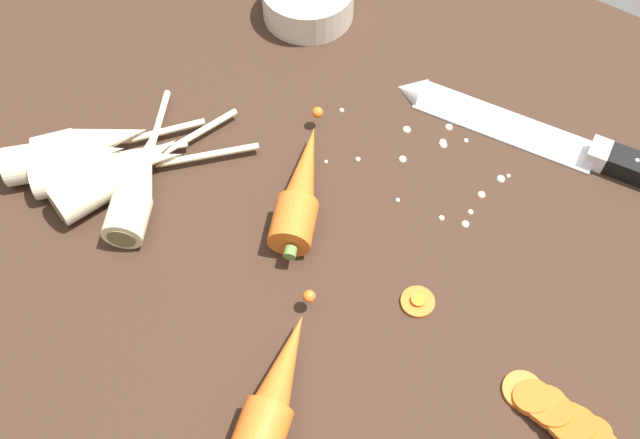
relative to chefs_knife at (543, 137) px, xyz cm
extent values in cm
cube|color=#332116|center=(-13.36, -20.59, -2.65)|extent=(120.00, 90.00, 4.00)
cube|color=silver|center=(-4.18, -0.52, -0.40)|extent=(20.39, 6.83, 0.50)
cone|color=silver|center=(-15.30, -1.90, -0.40)|extent=(3.47, 4.30, 3.96)
cube|color=silver|center=(5.74, 0.71, 0.45)|extent=(2.35, 3.16, 2.20)
sphere|color=silver|center=(9.41, 1.17, 1.55)|extent=(0.50, 0.50, 0.50)
cylinder|color=#D6601E|center=(-15.01, -24.72, 1.45)|extent=(5.93, 6.31, 4.20)
cone|color=#D6601E|center=(-17.57, -19.28, 1.45)|extent=(8.72, 12.56, 3.99)
sphere|color=#D6601E|center=(-21.04, -11.89, 1.45)|extent=(1.20, 1.20, 1.20)
cylinder|color=#5B7F3D|center=(-13.70, -27.52, 1.45)|extent=(1.51, 1.42, 1.20)
cylinder|color=#D6601E|center=(-5.47, -42.53, 1.45)|extent=(5.36, 5.57, 4.20)
cone|color=#D6601E|center=(-7.08, -37.33, 1.45)|extent=(7.04, 11.57, 3.99)
sphere|color=#D6601E|center=(-9.28, -30.26, 1.45)|extent=(1.20, 1.20, 1.20)
cylinder|color=beige|center=(-28.62, -33.30, 1.35)|extent=(5.70, 5.93, 4.00)
cone|color=beige|center=(-31.66, -27.73, 1.35)|extent=(7.23, 8.95, 3.80)
cylinder|color=beige|center=(-34.78, -22.03, 0.45)|extent=(4.83, 8.05, 0.70)
cylinder|color=brown|center=(-27.53, -35.30, 1.35)|extent=(2.60, 1.61, 2.80)
cylinder|color=beige|center=(-34.35, -34.03, 1.35)|extent=(5.25, 5.88, 4.00)
cone|color=beige|center=(-32.37, -27.48, 1.35)|extent=(6.17, 9.49, 3.80)
cylinder|color=beige|center=(-30.34, -20.76, 0.45)|extent=(3.41, 9.28, 0.70)
cylinder|color=brown|center=(-35.06, -36.39, 1.35)|extent=(2.77, 1.10, 2.80)
cylinder|color=beige|center=(-37.61, -33.31, 1.35)|extent=(6.55, 6.64, 4.00)
cone|color=beige|center=(-32.61, -27.84, 1.35)|extent=(9.20, 9.56, 3.80)
cylinder|color=beige|center=(-27.49, -22.24, 0.45)|extent=(7.44, 8.04, 0.70)
cylinder|color=brown|center=(-39.41, -35.28, 1.35)|extent=(2.27, 2.11, 2.80)
cylinder|color=beige|center=(-41.54, -34.23, 1.35)|extent=(5.86, 5.87, 4.00)
cone|color=beige|center=(-37.43, -29.91, 1.35)|extent=(8.02, 8.15, 3.80)
cylinder|color=beige|center=(-33.21, -25.48, 0.45)|extent=(6.21, 6.46, 0.70)
cylinder|color=brown|center=(-43.03, -35.78, 1.35)|extent=(2.23, 2.15, 2.80)
cylinder|color=beige|center=(-40.21, -31.40, 1.35)|extent=(5.67, 5.69, 4.00)
cone|color=beige|center=(-36.76, -26.86, 1.35)|extent=(7.44, 8.11, 3.80)
cylinder|color=beige|center=(-33.23, -22.20, 0.45)|extent=(5.33, 6.71, 0.70)
cylinder|color=brown|center=(-41.45, -33.03, 1.35)|extent=(2.41, 1.93, 2.80)
cylinder|color=#D6601E|center=(10.56, -26.43, -0.30)|extent=(3.56, 3.56, 0.70)
cylinder|color=#D6601E|center=(11.51, -26.73, -0.06)|extent=(3.44, 3.35, 1.83)
cylinder|color=#D6601E|center=(12.68, -26.76, 0.19)|extent=(3.62, 3.54, 1.82)
cylinder|color=#D6601E|center=(13.46, -27.06, 0.43)|extent=(3.43, 3.33, 2.09)
cylinder|color=#D6601E|center=(14.69, -27.28, 0.68)|extent=(3.61, 3.52, 2.22)
cylinder|color=#D6601E|center=(15.28, -27.42, 0.92)|extent=(3.81, 3.73, 2.44)
cylinder|color=#D6601E|center=(16.66, -27.57, 1.17)|extent=(3.76, 3.68, 2.36)
cylinder|color=#D6601E|center=(-1.23, -24.23, -0.30)|extent=(3.20, 3.20, 0.70)
cylinder|color=orange|center=(-1.23, -24.23, -0.03)|extent=(1.35, 1.35, 0.16)
cylinder|color=beige|center=(-31.99, 1.96, 1.35)|extent=(11.00, 11.00, 4.00)
sphere|color=silver|center=(-6.67, -4.65, -0.39)|extent=(0.53, 0.53, 0.53)
sphere|color=silver|center=(-8.63, -6.25, -0.26)|extent=(0.78, 0.78, 0.78)
sphere|color=silver|center=(-1.29, -7.13, -0.20)|extent=(0.90, 0.90, 0.90)
sphere|color=silver|center=(-2.02, -10.02, -0.24)|extent=(0.82, 0.82, 0.82)
sphere|color=silver|center=(-14.88, -13.33, -0.38)|extent=(0.55, 0.55, 0.55)
sphere|color=silver|center=(-20.06, -8.62, -0.38)|extent=(0.55, 0.55, 0.55)
sphere|color=silver|center=(-0.82, -6.27, -0.43)|extent=(0.43, 0.43, 0.43)
sphere|color=silver|center=(-17.48, -15.49, -0.45)|extent=(0.41, 0.41, 0.41)
sphere|color=silver|center=(-8.71, -15.41, -0.42)|extent=(0.47, 0.47, 0.47)
sphere|color=silver|center=(-11.00, -10.68, -0.23)|extent=(0.84, 0.84, 0.84)
sphere|color=silver|center=(-1.93, -12.52, -0.36)|extent=(0.57, 0.57, 0.57)
sphere|color=silver|center=(-12.70, -6.97, -0.20)|extent=(0.90, 0.90, 0.90)
sphere|color=silver|center=(-9.11, -4.09, -0.23)|extent=(0.84, 0.84, 0.84)
sphere|color=silver|center=(-8.39, -6.57, -0.23)|extent=(0.84, 0.84, 0.84)
sphere|color=silver|center=(-3.99, -14.78, -0.35)|extent=(0.59, 0.59, 0.59)
sphere|color=silver|center=(-8.64, -6.51, -0.35)|extent=(0.60, 0.60, 0.60)
sphere|color=silver|center=(-1.68, -14.11, -0.25)|extent=(0.81, 0.81, 0.81)
camera|label=1|loc=(8.15, -53.88, 60.04)|focal=40.57mm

